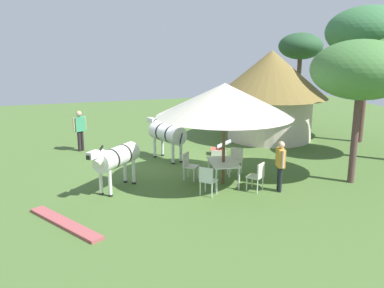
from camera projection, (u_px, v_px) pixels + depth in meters
name	position (u px, v px, depth m)	size (l,w,h in m)	color
ground_plane	(177.00, 166.00, 15.31)	(36.00, 36.00, 0.00)	#47662F
thatched_hut	(271.00, 89.00, 19.05)	(5.17, 5.17, 4.10)	beige
shade_umbrella	(225.00, 100.00, 12.71)	(4.27, 4.27, 3.24)	brown
patio_dining_table	(223.00, 164.00, 13.21)	(1.45, 1.04, 0.74)	silver
patio_chair_east_end	(236.00, 159.00, 14.30)	(0.61, 0.61, 0.90)	silver
patio_chair_west_end	(189.00, 164.00, 13.69)	(0.61, 0.61, 0.90)	silver
patio_chair_near_lawn	(207.00, 179.00, 12.20)	(0.61, 0.61, 0.90)	white
patio_chair_near_hut	(258.00, 175.00, 12.59)	(0.60, 0.61, 0.90)	silver
guest_beside_umbrella	(280.00, 161.00, 12.47)	(0.55, 0.30, 1.58)	black
standing_watcher	(80.00, 127.00, 17.15)	(0.40, 0.55, 1.70)	black
striped_lounge_chair	(220.00, 148.00, 16.82)	(0.78, 0.96, 0.58)	#C65241
zebra_nearest_camera	(116.00, 158.00, 12.59)	(1.82, 1.76, 1.56)	silver
zebra_by_umbrella	(166.00, 133.00, 15.88)	(2.15, 1.20, 1.58)	silver
acacia_tree_behind_hut	(361.00, 70.00, 12.65)	(3.07, 3.07, 4.55)	brown
acacia_tree_far_lawn	(370.00, 33.00, 17.82)	(3.75, 3.75, 5.99)	brown
acacia_tree_right_background	(301.00, 47.00, 22.59)	(2.40, 2.40, 4.95)	brown
brick_patio_kerb	(65.00, 223.00, 10.35)	(2.80, 0.36, 0.08)	#A44C4E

